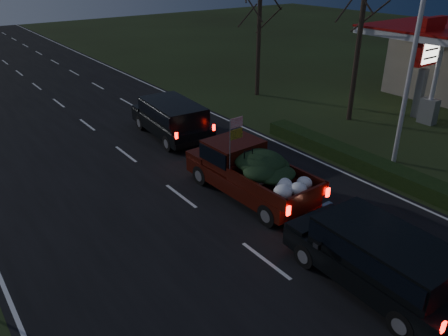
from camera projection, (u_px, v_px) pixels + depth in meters
ground at (266, 261)px, 13.39m from camera, size 120.00×120.00×0.00m
road_asphalt at (266, 261)px, 13.39m from camera, size 14.00×120.00×0.02m
hedge_row at (352, 157)px, 19.60m from camera, size 1.00×10.00×0.60m
light_pole at (416, 38)px, 17.53m from camera, size 0.50×0.90×9.16m
gas_price_pylon at (428, 51)px, 23.92m from camera, size 2.00×0.41×5.57m
gas_canopy at (433, 35)px, 25.46m from camera, size 7.10×6.10×4.88m
bare_tree_mid at (364, 2)px, 22.38m from camera, size 3.60×3.60×8.50m
bare_tree_far at (260, 14)px, 27.41m from camera, size 3.60×3.60×7.00m
pickup_truck at (250, 169)px, 16.67m from camera, size 2.39×5.75×2.97m
lead_suv at (172, 116)px, 22.17m from camera, size 2.59×5.44×1.52m
rear_suv at (380, 255)px, 11.84m from camera, size 2.41×5.17×1.47m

